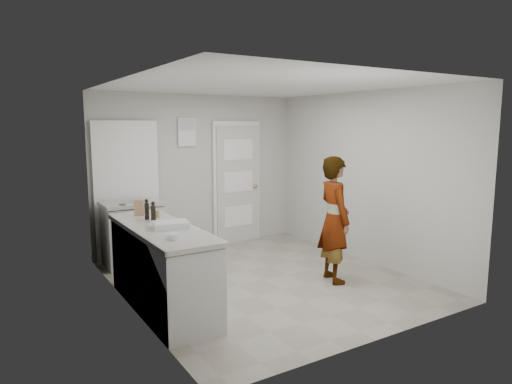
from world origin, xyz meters
TOP-DOWN VIEW (x-y plane):
  - ground at (0.00, 0.00)m, footprint 4.00×4.00m
  - room_shell at (-0.17, 1.95)m, footprint 4.00×4.00m
  - main_counter at (-1.45, -0.20)m, footprint 0.64×1.96m
  - side_counter at (-1.25, 1.55)m, footprint 0.84×0.61m
  - person at (0.76, -0.50)m, footprint 0.53×0.67m
  - cake_mix_box at (-1.47, 0.51)m, footprint 0.13×0.09m
  - spice_jar at (-1.31, 0.28)m, footprint 0.06×0.06m
  - oil_cruet_a at (-1.41, 0.15)m, footprint 0.06×0.06m
  - oil_cruet_b at (-1.46, 0.25)m, footprint 0.05×0.05m
  - baking_dish at (-1.38, -0.31)m, footprint 0.42×0.33m
  - egg_bowl at (-1.54, -0.78)m, footprint 0.14×0.14m
  - papers at (-1.27, 1.40)m, footprint 0.29×0.35m

SIDE VIEW (x-z plane):
  - ground at x=0.00m, z-range 0.00..0.00m
  - main_counter at x=-1.45m, z-range -0.04..0.89m
  - side_counter at x=-1.25m, z-range -0.03..0.89m
  - person at x=0.76m, z-range 0.00..1.63m
  - papers at x=-1.27m, z-range 0.93..0.93m
  - egg_bowl at x=-1.54m, z-range 0.93..0.98m
  - baking_dish at x=-1.38m, z-range 0.92..0.99m
  - spice_jar at x=-1.31m, z-range 0.93..1.01m
  - cake_mix_box at x=-1.47m, z-range 0.93..1.12m
  - room_shell at x=-0.17m, z-range -0.98..3.02m
  - oil_cruet_a at x=-1.41m, z-range 0.92..1.14m
  - oil_cruet_b at x=-1.46m, z-range 0.92..1.16m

